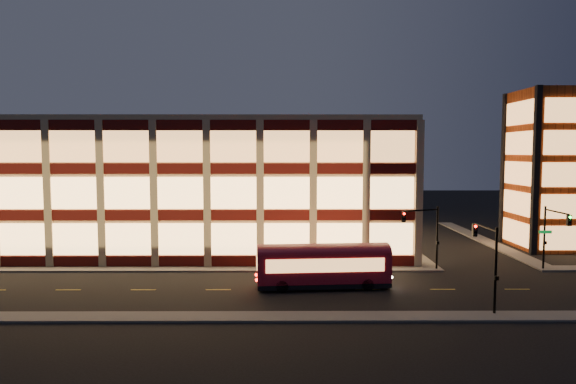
{
  "coord_description": "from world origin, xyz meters",
  "views": [
    {
      "loc": [
        9.37,
        -46.31,
        11.01
      ],
      "look_at": [
        9.65,
        8.0,
        6.76
      ],
      "focal_mm": 32.0,
      "sensor_mm": 36.0,
      "label": 1
    }
  ],
  "objects": [
    {
      "name": "stair_tower",
      "position": [
        39.95,
        11.95,
        8.99
      ],
      "size": [
        8.6,
        8.6,
        18.0
      ],
      "color": "#8C3814",
      "rests_on": "ground"
    },
    {
      "name": "sidewalk_office_south",
      "position": [
        -3.0,
        1.0,
        0.07
      ],
      "size": [
        54.0,
        2.0,
        0.15
      ],
      "primitive_type": "cube",
      "color": "#514F4C",
      "rests_on": "ground"
    },
    {
      "name": "office_building",
      "position": [
        -2.91,
        16.91,
        7.25
      ],
      "size": [
        50.45,
        30.45,
        14.5
      ],
      "color": "tan",
      "rests_on": "ground"
    },
    {
      "name": "ground",
      "position": [
        0.0,
        0.0,
        0.0
      ],
      "size": [
        200.0,
        200.0,
        0.0
      ],
      "primitive_type": "plane",
      "color": "black",
      "rests_on": "ground"
    },
    {
      "name": "sidewalk_office_east",
      "position": [
        23.0,
        17.0,
        0.07
      ],
      "size": [
        2.0,
        30.0,
        0.15
      ],
      "primitive_type": "cube",
      "color": "#514F4C",
      "rests_on": "ground"
    },
    {
      "name": "trolley_bus",
      "position": [
        12.42,
        -5.42,
        2.0
      ],
      "size": [
        10.83,
        3.47,
        3.61
      ],
      "rotation": [
        0.0,
        0.0,
        0.07
      ],
      "color": "maroon",
      "rests_on": "ground"
    },
    {
      "name": "traffic_signal_far",
      "position": [
        22.21,
        0.24,
        4.11
      ],
      "size": [
        3.79,
        1.87,
        6.0
      ],
      "color": "black",
      "rests_on": "ground"
    },
    {
      "name": "traffic_signal_near",
      "position": [
        23.5,
        -11.03,
        4.13
      ],
      "size": [
        0.32,
        4.45,
        6.0
      ],
      "color": "black",
      "rests_on": "ground"
    },
    {
      "name": "traffic_signal_right",
      "position": [
        33.5,
        -0.62,
        4.1
      ],
      "size": [
        1.2,
        4.37,
        6.0
      ],
      "color": "black",
      "rests_on": "ground"
    },
    {
      "name": "sidewalk_tower_west",
      "position": [
        34.0,
        17.0,
        0.07
      ],
      "size": [
        2.0,
        30.0,
        0.15
      ],
      "primitive_type": "cube",
      "color": "#514F4C",
      "rests_on": "ground"
    },
    {
      "name": "sidewalk_near",
      "position": [
        0.0,
        -13.0,
        0.07
      ],
      "size": [
        100.0,
        2.0,
        0.15
      ],
      "primitive_type": "cube",
      "color": "#514F4C",
      "rests_on": "ground"
    }
  ]
}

